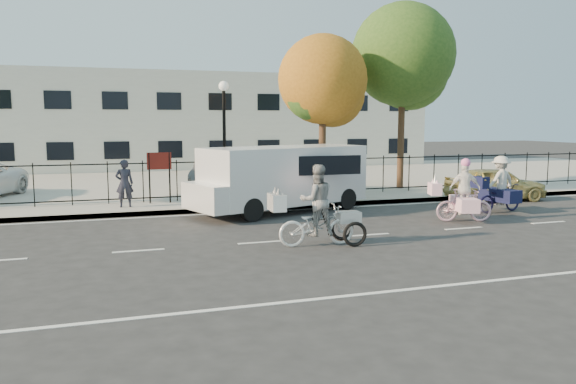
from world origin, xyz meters
name	(u,v)px	position (x,y,z in m)	size (l,w,h in m)	color
ground	(261,243)	(0.00, 0.00, 0.00)	(120.00, 120.00, 0.00)	#333334
road_markings	(261,242)	(0.00, 0.00, 0.01)	(60.00, 9.52, 0.01)	silver
curb	(221,210)	(0.00, 5.05, 0.07)	(60.00, 0.10, 0.15)	#A8A399
sidewalk	(215,205)	(0.00, 6.10, 0.07)	(60.00, 2.20, 0.15)	#A8A399
parking_lot	(182,180)	(0.00, 15.00, 0.07)	(60.00, 15.60, 0.15)	#A8A399
iron_fence	(210,179)	(0.00, 7.20, 0.90)	(58.00, 0.06, 1.50)	black
building	(161,122)	(0.00, 25.00, 3.00)	(34.00, 10.00, 6.00)	silver
lamppost	(224,119)	(0.50, 6.80, 3.11)	(0.36, 0.36, 4.33)	black
street_sign	(159,168)	(-1.85, 6.80, 1.42)	(0.85, 0.06, 1.80)	black
zebra_trike	(317,215)	(1.22, -0.75, 0.77)	(2.34, 0.90, 2.00)	white
unicorn_bike	(463,198)	(6.63, 0.95, 0.72)	(1.97, 1.42, 1.94)	#D9A5BA
bull_bike	(499,190)	(8.88, 2.12, 0.76)	(2.09, 1.45, 1.90)	black
white_van	(281,176)	(1.96, 4.50, 1.21)	(6.69, 3.88, 2.20)	white
gold_sedan	(495,184)	(10.59, 4.50, 0.65)	(1.54, 3.84, 1.31)	tan
pedestrian	(124,183)	(-3.07, 6.20, 0.96)	(0.59, 0.39, 1.62)	black
lot_car_c	(213,173)	(0.76, 10.61, 0.82)	(1.41, 4.05, 1.33)	#484B50
lot_car_d	(276,171)	(3.69, 10.90, 0.79)	(1.50, 3.73, 1.27)	#B2B3BB
tree_mid	(326,84)	(4.68, 7.36, 4.49)	(3.53, 3.50, 6.41)	#442D1D
tree_east	(405,60)	(8.68, 8.26, 5.63)	(4.38, 4.38, 8.04)	#442D1D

